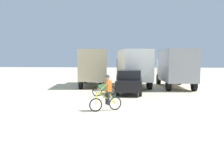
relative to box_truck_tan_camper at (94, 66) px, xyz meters
The scene contains 7 objects.
ground_plane 13.82m from the box_truck_tan_camper, 79.88° to the right, with size 120.00×120.00×0.00m, color beige.
box_truck_tan_camper is the anchor object (origin of this frame).
box_truck_white_box 3.67m from the box_truck_tan_camper, ahead, with size 3.38×7.03×3.35m.
box_truck_grey_hauler 7.44m from the box_truck_tan_camper, ahead, with size 2.71×6.86×3.35m.
sedan_parked 6.27m from the box_truck_tan_camper, 56.79° to the right, with size 1.93×4.27×1.76m.
cyclist_orange_shirt 11.79m from the box_truck_tan_camper, 78.86° to the right, with size 1.55×0.90×1.82m.
bicycle_spare 6.79m from the box_truck_tan_camper, 75.91° to the right, with size 1.57×0.86×0.97m.
Camera 1 is at (1.03, -10.80, 2.63)m, focal length 41.82 mm.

